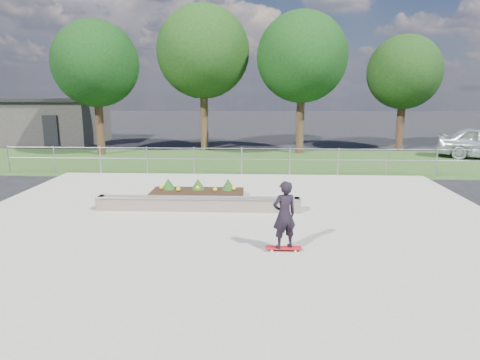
% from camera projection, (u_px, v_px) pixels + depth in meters
% --- Properties ---
extents(ground, '(120.00, 120.00, 0.00)m').
position_uv_depth(ground, '(229.00, 236.00, 10.65)').
color(ground, black).
rests_on(ground, ground).
extents(grass_verge, '(30.00, 8.00, 0.02)m').
position_uv_depth(grass_verge, '(245.00, 161.00, 21.39)').
color(grass_verge, '#29471C').
rests_on(grass_verge, ground).
extents(concrete_slab, '(15.00, 15.00, 0.06)m').
position_uv_depth(concrete_slab, '(229.00, 234.00, 10.65)').
color(concrete_slab, '#A29D90').
rests_on(concrete_slab, ground).
extents(fence, '(20.06, 0.06, 1.20)m').
position_uv_depth(fence, '(242.00, 158.00, 17.82)').
color(fence, '#979B9F').
rests_on(fence, ground).
extents(building, '(8.40, 5.40, 3.00)m').
position_uv_depth(building, '(39.00, 120.00, 28.52)').
color(building, '#312F2C').
rests_on(building, ground).
extents(tree_far_left, '(4.55, 4.55, 7.15)m').
position_uv_depth(tree_far_left, '(96.00, 64.00, 22.68)').
color(tree_far_left, '#342014').
rests_on(tree_far_left, ground).
extents(tree_mid_left, '(5.25, 5.25, 8.25)m').
position_uv_depth(tree_mid_left, '(203.00, 52.00, 24.23)').
color(tree_mid_left, '#362515').
rests_on(tree_mid_left, ground).
extents(tree_mid_right, '(4.90, 4.90, 7.70)m').
position_uv_depth(tree_mid_right, '(302.00, 57.00, 23.10)').
color(tree_mid_right, '#352215').
rests_on(tree_mid_right, ground).
extents(tree_far_right, '(4.20, 4.20, 6.60)m').
position_uv_depth(tree_far_right, '(404.00, 73.00, 24.46)').
color(tree_far_right, '#331E14').
rests_on(tree_far_right, ground).
extents(grind_ledge, '(6.00, 0.44, 0.43)m').
position_uv_depth(grind_ledge, '(198.00, 204.00, 12.60)').
color(grind_ledge, '#67574C').
rests_on(grind_ledge, concrete_slab).
extents(planter_bed, '(3.00, 1.20, 0.61)m').
position_uv_depth(planter_bed, '(197.00, 193.00, 14.03)').
color(planter_bed, black).
rests_on(planter_bed, concrete_slab).
extents(skateboarder, '(0.80, 0.54, 1.59)m').
position_uv_depth(skateboarder, '(284.00, 215.00, 9.32)').
color(skateboarder, white).
rests_on(skateboarder, concrete_slab).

